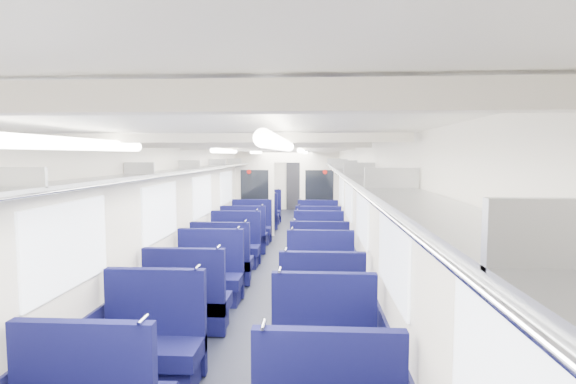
{
  "coord_description": "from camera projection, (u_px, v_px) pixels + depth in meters",
  "views": [
    {
      "loc": [
        0.73,
        -8.85,
        2.2
      ],
      "look_at": [
        0.05,
        2.77,
        1.23
      ],
      "focal_mm": 27.65,
      "sensor_mm": 36.0,
      "label": 1
    }
  ],
  "objects": [
    {
      "name": "seat_8",
      "position": [
        188.0,
        305.0,
        5.51
      ],
      "size": [
        1.0,
        0.55,
        1.12
      ],
      "color": "#0D0F41",
      "rests_on": "floor"
    },
    {
      "name": "seat_23",
      "position": [
        317.0,
        213.0,
        14.14
      ],
      "size": [
        1.0,
        0.55,
        1.12
      ],
      "color": "#0D0F41",
      "rests_on": "floor"
    },
    {
      "name": "seat_16",
      "position": [
        244.0,
        238.0,
        9.93
      ],
      "size": [
        1.0,
        0.55,
        1.12
      ],
      "color": "#0D0F41",
      "rests_on": "floor"
    },
    {
      "name": "dado_left",
      "position": [
        210.0,
        246.0,
        9.08
      ],
      "size": [
        0.03,
        17.9,
        0.7
      ],
      "primitive_type": "cube",
      "color": "#101036",
      "rests_on": "floor"
    },
    {
      "name": "wall_far",
      "position": [
        296.0,
        181.0,
        17.88
      ],
      "size": [
        2.8,
        0.02,
        2.35
      ],
      "primitive_type": "cube",
      "color": "beige",
      "rests_on": "floor"
    },
    {
      "name": "dado_right",
      "position": [
        346.0,
        247.0,
        8.92
      ],
      "size": [
        0.03,
        17.9,
        0.7
      ],
      "primitive_type": "cube",
      "color": "#101036",
      "rests_on": "floor"
    },
    {
      "name": "seat_12",
      "position": [
        222.0,
        264.0,
        7.56
      ],
      "size": [
        1.0,
        0.55,
        1.12
      ],
      "color": "#0D0F41",
      "rests_on": "floor"
    },
    {
      "name": "seat_9",
      "position": [
        322.0,
        310.0,
        5.31
      ],
      "size": [
        1.0,
        0.55,
        1.12
      ],
      "color": "#0D0F41",
      "rests_on": "floor"
    },
    {
      "name": "wall_right",
      "position": [
        347.0,
        207.0,
        8.85
      ],
      "size": [
        0.02,
        18.0,
        2.35
      ],
      "primitive_type": "cube",
      "color": "beige",
      "rests_on": "floor"
    },
    {
      "name": "seat_20",
      "position": [
        261.0,
        218.0,
        13.16
      ],
      "size": [
        1.0,
        0.55,
        1.12
      ],
      "color": "#0D0F41",
      "rests_on": "floor"
    },
    {
      "name": "floor",
      "position": [
        278.0,
        263.0,
        9.03
      ],
      "size": [
        2.8,
        18.0,
        0.01
      ],
      "primitive_type": "cube",
      "color": "black",
      "rests_on": "ground"
    },
    {
      "name": "end_door",
      "position": [
        296.0,
        185.0,
        17.84
      ],
      "size": [
        0.75,
        0.06,
        2.0
      ],
      "primitive_type": "cube",
      "color": "black",
      "rests_on": "floor"
    },
    {
      "name": "luggage_rack_left",
      "position": [
        218.0,
        166.0,
        8.93
      ],
      "size": [
        0.36,
        17.4,
        0.18
      ],
      "color": "#B2B5BA",
      "rests_on": "wall_left"
    },
    {
      "name": "seat_21",
      "position": [
        317.0,
        218.0,
        13.01
      ],
      "size": [
        1.0,
        0.55,
        1.12
      ],
      "color": "#0D0F41",
      "rests_on": "floor"
    },
    {
      "name": "seat_22",
      "position": [
        265.0,
        213.0,
        14.29
      ],
      "size": [
        1.0,
        0.55,
        1.12
      ],
      "color": "#0D0F41",
      "rests_on": "floor"
    },
    {
      "name": "seat_17",
      "position": [
        318.0,
        238.0,
        9.89
      ],
      "size": [
        1.0,
        0.55,
        1.12
      ],
      "color": "#0D0F41",
      "rests_on": "floor"
    },
    {
      "name": "windows",
      "position": [
        276.0,
        196.0,
        8.45
      ],
      "size": [
        2.78,
        15.6,
        0.75
      ],
      "color": "white",
      "rests_on": "wall_left"
    },
    {
      "name": "seat_14",
      "position": [
        235.0,
        249.0,
        8.78
      ],
      "size": [
        1.0,
        0.55,
        1.12
      ],
      "color": "#0D0F41",
      "rests_on": "floor"
    },
    {
      "name": "seat_6",
      "position": [
        152.0,
        348.0,
        4.28
      ],
      "size": [
        1.0,
        0.55,
        1.12
      ],
      "color": "#0D0F41",
      "rests_on": "floor"
    },
    {
      "name": "seat_13",
      "position": [
        319.0,
        263.0,
        7.66
      ],
      "size": [
        1.0,
        0.55,
        1.12
      ],
      "color": "#0D0F41",
      "rests_on": "floor"
    },
    {
      "name": "ceiling_fittings",
      "position": [
        276.0,
        150.0,
        8.58
      ],
      "size": [
        2.7,
        16.06,
        0.11
      ],
      "color": "silver",
      "rests_on": "ceiling"
    },
    {
      "name": "wall_left",
      "position": [
        209.0,
        206.0,
        9.01
      ],
      "size": [
        0.02,
        18.0,
        2.35
      ],
      "primitive_type": "cube",
      "color": "beige",
      "rests_on": "floor"
    },
    {
      "name": "seat_10",
      "position": [
        209.0,
        279.0,
        6.64
      ],
      "size": [
        1.0,
        0.55,
        1.12
      ],
      "color": "#0D0F41",
      "rests_on": "floor"
    },
    {
      "name": "seat_15",
      "position": [
        319.0,
        249.0,
        8.79
      ],
      "size": [
        1.0,
        0.55,
        1.12
      ],
      "color": "#0D0F41",
      "rests_on": "floor"
    },
    {
      "name": "seat_18",
      "position": [
        251.0,
        230.0,
        11.07
      ],
      "size": [
        1.0,
        0.55,
        1.12
      ],
      "color": "#0D0F41",
      "rests_on": "floor"
    },
    {
      "name": "seat_19",
      "position": [
        318.0,
        231.0,
        10.92
      ],
      "size": [
        1.0,
        0.55,
        1.12
      ],
      "color": "#0D0F41",
      "rests_on": "floor"
    },
    {
      "name": "seat_7",
      "position": [
        324.0,
        355.0,
        4.13
      ],
      "size": [
        1.0,
        0.55,
        1.12
      ],
      "color": "#0D0F41",
      "rests_on": "floor"
    },
    {
      "name": "seat_11",
      "position": [
        320.0,
        282.0,
        6.51
      ],
      "size": [
        1.0,
        0.55,
        1.12
      ],
      "color": "#0D0F41",
      "rests_on": "floor"
    },
    {
      "name": "ceiling",
      "position": [
        277.0,
        148.0,
        8.83
      ],
      "size": [
        2.8,
        18.0,
        0.01
      ],
      "primitive_type": "cube",
      "color": "white",
      "rests_on": "wall_left"
    },
    {
      "name": "bulkhead",
      "position": [
        287.0,
        191.0,
        12.0
      ],
      "size": [
        2.8,
        0.1,
        2.35
      ],
      "color": "silver",
      "rests_on": "floor"
    },
    {
      "name": "luggage_rack_right",
      "position": [
        338.0,
        167.0,
        8.79
      ],
      "size": [
        0.36,
        17.4,
        0.18
      ],
      "color": "#B2B5BA",
      "rests_on": "wall_right"
    }
  ]
}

